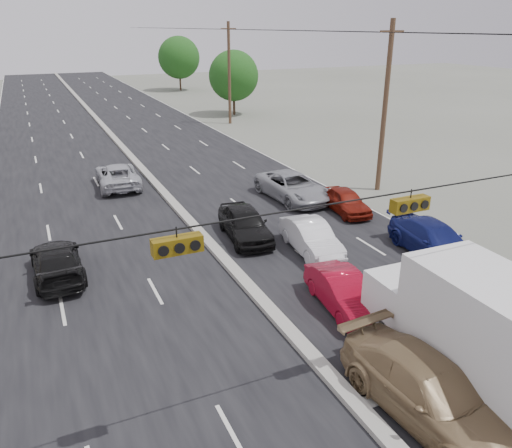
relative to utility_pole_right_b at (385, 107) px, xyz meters
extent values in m
plane|color=#606356|center=(-12.50, -15.00, -5.11)|extent=(200.00, 200.00, 0.00)
cube|color=black|center=(-12.50, 15.00, -5.11)|extent=(20.00, 160.00, 0.02)
cube|color=gray|center=(-12.50, 15.00, -5.01)|extent=(0.50, 160.00, 0.20)
cylinder|color=#422D1E|center=(0.00, 0.00, -0.11)|extent=(0.30, 0.30, 10.00)
cube|color=#422D1E|center=(0.00, 0.00, 4.19)|extent=(1.60, 0.12, 0.12)
cylinder|color=#422D1E|center=(0.00, 25.00, -0.11)|extent=(0.30, 0.30, 10.00)
cube|color=#422D1E|center=(0.00, 25.00, 4.19)|extent=(1.60, 0.12, 0.12)
cylinder|color=black|center=(-12.50, -15.00, 0.69)|extent=(25.00, 0.04, 0.04)
cube|color=#72590C|center=(-17.00, -15.00, 0.34)|extent=(1.05, 0.30, 0.35)
cube|color=#72590C|center=(-11.00, -15.00, 0.34)|extent=(1.05, 0.30, 0.35)
cylinder|color=#382619|center=(2.50, 30.00, -3.85)|extent=(0.28, 0.28, 2.52)
sphere|color=#1D4412|center=(2.50, 30.00, -0.77)|extent=(5.60, 5.60, 5.60)
cylinder|color=#382619|center=(3.50, 55.00, -3.67)|extent=(0.28, 0.28, 2.88)
sphere|color=#1D4412|center=(3.50, 55.00, -0.15)|extent=(6.40, 6.40, 6.40)
cube|color=black|center=(-9.00, -15.78, -4.66)|extent=(2.48, 7.02, 0.25)
cube|color=silver|center=(-9.02, -16.57, -2.97)|extent=(2.63, 5.04, 2.79)
cube|color=silver|center=(-8.93, -13.24, -3.86)|extent=(2.44, 1.96, 1.79)
cylinder|color=black|center=(-9.98, -13.46, -4.66)|extent=(0.32, 0.90, 0.90)
cylinder|color=black|center=(-7.89, -13.52, -4.66)|extent=(0.32, 0.90, 0.90)
cylinder|color=black|center=(-10.11, -17.94, -4.66)|extent=(0.32, 0.90, 0.90)
imported|color=olive|center=(-10.99, -16.51, -4.31)|extent=(2.65, 5.63, 1.59)
imported|color=maroon|center=(-9.99, -11.08, -4.44)|extent=(1.89, 4.20, 1.34)
imported|color=black|center=(-10.67, -3.70, -4.33)|extent=(2.36, 4.77, 1.56)
imported|color=white|center=(-8.56, -6.36, -4.40)|extent=(1.91, 4.40, 1.41)
imported|color=#96989D|center=(-5.80, 0.53, -4.33)|extent=(2.89, 5.71, 1.55)
imported|color=navy|center=(-3.78, -8.93, -4.37)|extent=(2.46, 5.21, 1.47)
imported|color=maroon|center=(-4.20, -2.67, -4.45)|extent=(1.98, 4.01, 1.32)
imported|color=black|center=(-19.20, -4.15, -4.42)|extent=(2.00, 4.76, 1.37)
imported|color=#B0B2B9|center=(-14.73, 7.37, -4.37)|extent=(2.74, 5.42, 1.47)
camera|label=1|loc=(-19.38, -24.11, 4.51)|focal=35.00mm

